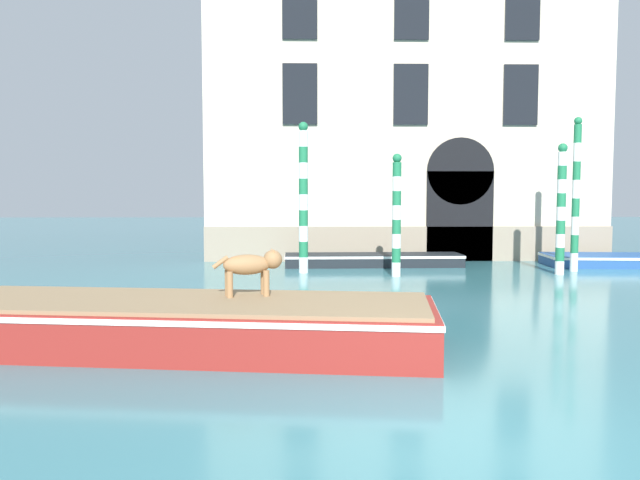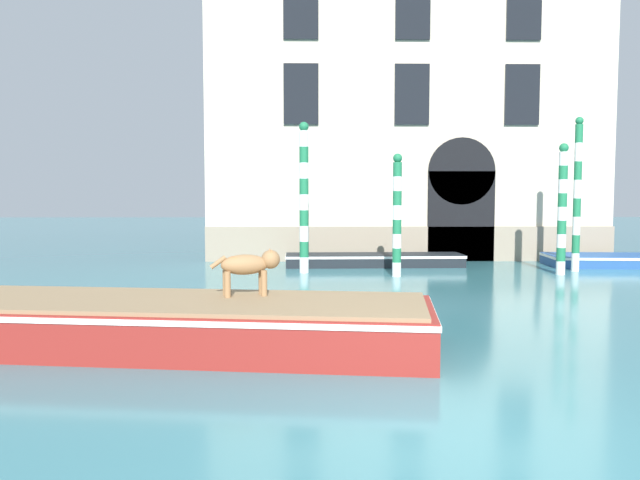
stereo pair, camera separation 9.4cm
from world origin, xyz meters
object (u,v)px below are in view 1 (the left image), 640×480
Objects in this scene: dog_on_deck at (252,265)px; mooring_pole_0 at (303,197)px; mooring_pole_2 at (576,194)px; mooring_pole_3 at (561,209)px; boat_moored_near_palazzo at (373,260)px; boat_foreground at (185,322)px; mooring_pole_1 at (397,215)px.

dog_on_deck is 0.24× the size of mooring_pole_0.
mooring_pole_3 is at bearing -134.26° from mooring_pole_2.
mooring_pole_0 reaches higher than mooring_pole_3.
boat_moored_near_palazzo is 6.56m from mooring_pole_2.
mooring_pole_2 is 1.19m from mooring_pole_3.
mooring_pole_2 is at bearing 1.35° from mooring_pole_0.
boat_foreground is 7.16× the size of dog_on_deck.
mooring_pole_3 is (7.53, -0.60, -0.33)m from mooring_pole_0.
boat_foreground is at bearing -137.19° from mooring_pole_3.
dog_on_deck is at bearing 27.49° from boat_foreground.
mooring_pole_3 is (-0.77, -0.79, -0.43)m from mooring_pole_2.
dog_on_deck is 8.94m from mooring_pole_0.
mooring_pole_1 reaches higher than boat_foreground.
boat_moored_near_palazzo is 1.66× the size of mooring_pole_1.
mooring_pole_2 reaches higher than mooring_pole_0.
boat_moored_near_palazzo is 1.30× the size of mooring_pole_0.
mooring_pole_0 is at bearing -178.65° from mooring_pole_2.
mooring_pole_1 reaches higher than dog_on_deck.
mooring_pole_1 is at bearing -83.11° from boat_moored_near_palazzo.
mooring_pole_3 is at bearing -4.54° from mooring_pole_0.
dog_on_deck is at bearing -95.08° from mooring_pole_0.
mooring_pole_2 reaches higher than mooring_pole_3.
mooring_pole_3 is at bearing -24.90° from boat_moored_near_palazzo.
mooring_pole_0 reaches higher than dog_on_deck.
boat_foreground is at bearing -173.62° from dog_on_deck.
dog_on_deck is (0.99, 0.36, 0.83)m from boat_foreground.
mooring_pole_2 is (9.09, 9.04, 1.13)m from dog_on_deck.
mooring_pole_1 is at bearing -168.72° from mooring_pole_2.
mooring_pole_3 reaches higher than boat_foreground.
boat_foreground is 11.65m from boat_moored_near_palazzo.
mooring_pole_0 is at bearing 71.05° from dog_on_deck.
boat_moored_near_palazzo is 1.25× the size of mooring_pole_2.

